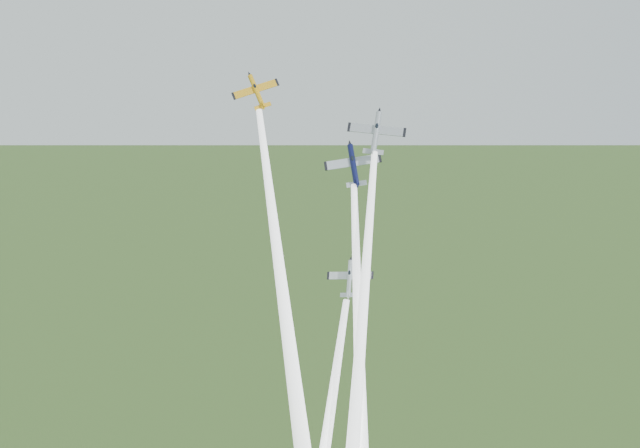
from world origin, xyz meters
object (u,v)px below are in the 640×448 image
Objects in this scene: plane_silver_low at (350,278)px; plane_navy at (353,165)px; plane_yellow at (257,91)px; plane_silver_right at (376,133)px.

plane_navy is at bearing 101.01° from plane_silver_low.
plane_silver_right is at bearing -26.14° from plane_yellow.
plane_yellow is 0.84× the size of plane_silver_right.
plane_navy is 1.25× the size of plane_silver_low.
plane_yellow is 18.51m from plane_navy.
plane_silver_right is at bearing 9.21° from plane_navy.
plane_silver_low is (13.82, -12.32, -25.80)m from plane_yellow.
plane_yellow is at bearing 178.48° from plane_silver_right.
plane_navy is at bearing -30.93° from plane_yellow.
plane_yellow is 1.07× the size of plane_silver_low.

